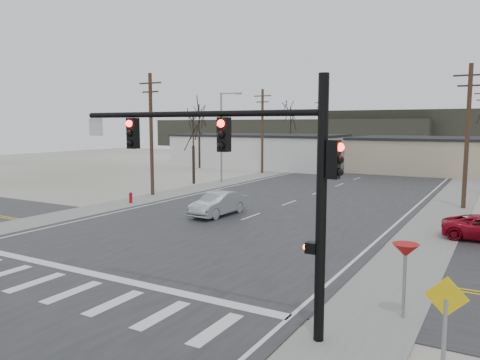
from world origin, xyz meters
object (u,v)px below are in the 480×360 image
Objects in this scene: traffic_signal_mast at (257,168)px; car_far_a at (401,162)px; car_far_b at (368,157)px; sedan_crossing at (218,204)px; fire_hydrant at (131,198)px.

car_far_a is at bearing 96.78° from traffic_signal_mast.
car_far_a is 11.47m from car_far_b.
traffic_signal_mast reaches higher than car_far_a.
traffic_signal_mast reaches higher than sedan_crossing.
fire_hydrant is (-18.09, 14.20, -4.22)m from traffic_signal_mast.
sedan_crossing reaches higher than car_far_a.
sedan_crossing is at bearing 126.31° from traffic_signal_mast.
fire_hydrant is 41.96m from car_far_a.
traffic_signal_mast is at bearing -38.13° from fire_hydrant.
sedan_crossing is 50.27m from car_far_b.
traffic_signal_mast is at bearing -94.14° from car_far_b.
fire_hydrant is 8.20m from sedan_crossing.
fire_hydrant is 0.22× the size of car_far_b.
car_far_a is (-6.48, 54.52, -3.95)m from traffic_signal_mast.
fire_hydrant is 0.19× the size of car_far_a.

